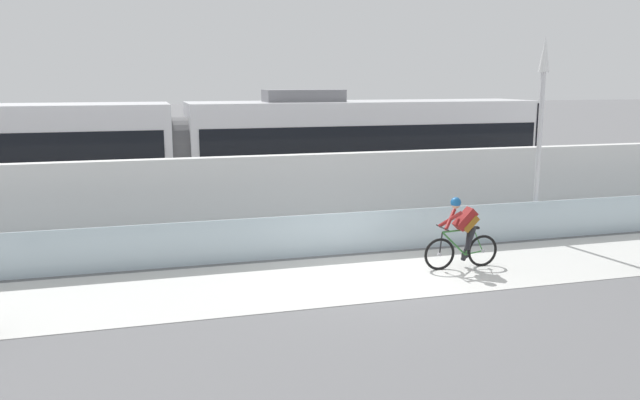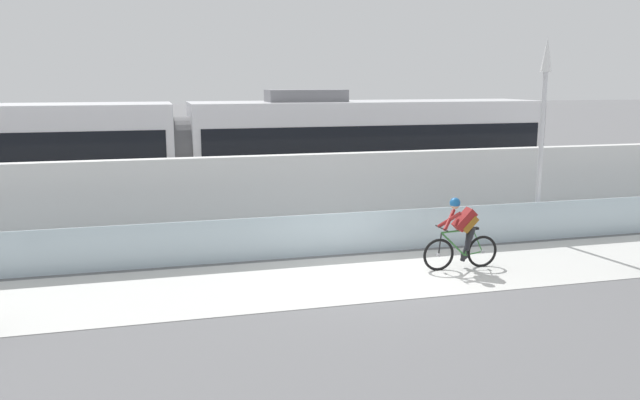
{
  "view_description": "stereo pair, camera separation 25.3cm",
  "coord_description": "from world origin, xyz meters",
  "views": [
    {
      "loc": [
        -4.75,
        -12.43,
        4.12
      ],
      "look_at": [
        -0.5,
        2.35,
        1.25
      ],
      "focal_mm": 36.39,
      "sensor_mm": 36.0,
      "label": 1
    },
    {
      "loc": [
        -4.51,
        -12.5,
        4.12
      ],
      "look_at": [
        -0.5,
        2.35,
        1.25
      ],
      "focal_mm": 36.39,
      "sensor_mm": 36.0,
      "label": 2
    }
  ],
  "objects": [
    {
      "name": "ground_plane",
      "position": [
        0.0,
        0.0,
        0.0
      ],
      "size": [
        200.0,
        200.0,
        0.0
      ],
      "primitive_type": "plane",
      "color": "slate"
    },
    {
      "name": "bike_path_deck",
      "position": [
        0.0,
        0.0,
        0.01
      ],
      "size": [
        32.0,
        3.2,
        0.01
      ],
      "primitive_type": "cube",
      "color": "silver",
      "rests_on": "ground"
    },
    {
      "name": "glass_parapet",
      "position": [
        0.0,
        1.85,
        0.5
      ],
      "size": [
        32.0,
        0.05,
        1.01
      ],
      "primitive_type": "cube",
      "color": "silver",
      "rests_on": "ground"
    },
    {
      "name": "concrete_barrier_wall",
      "position": [
        0.0,
        3.65,
        1.11
      ],
      "size": [
        32.0,
        0.36,
        2.22
      ],
      "primitive_type": "cube",
      "color": "silver",
      "rests_on": "ground"
    },
    {
      "name": "tram_rail_near",
      "position": [
        0.0,
        6.13,
        0.0
      ],
      "size": [
        32.0,
        0.08,
        0.01
      ],
      "primitive_type": "cube",
      "color": "#595654",
      "rests_on": "ground"
    },
    {
      "name": "tram_rail_far",
      "position": [
        0.0,
        7.57,
        0.0
      ],
      "size": [
        32.0,
        0.08,
        0.01
      ],
      "primitive_type": "cube",
      "color": "#595654",
      "rests_on": "ground"
    },
    {
      "name": "tram",
      "position": [
        -3.51,
        6.85,
        1.89
      ],
      "size": [
        22.56,
        2.54,
        3.81
      ],
      "color": "silver",
      "rests_on": "ground"
    },
    {
      "name": "cyclist_on_bike",
      "position": [
        2.08,
        0.0,
        0.78
      ],
      "size": [
        1.77,
        0.58,
        1.61
      ],
      "color": "black",
      "rests_on": "ground"
    },
    {
      "name": "lamp_post_antenna",
      "position": [
        5.37,
        2.15,
        3.29
      ],
      "size": [
        0.28,
        0.28,
        5.2
      ],
      "color": "gray",
      "rests_on": "ground"
    }
  ]
}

